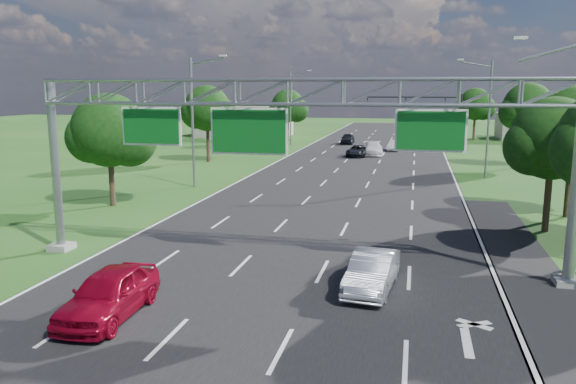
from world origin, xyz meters
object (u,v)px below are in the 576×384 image
(sign_gantry, at_px, (291,107))
(silver_sedan, at_px, (372,272))
(red_coupe, at_px, (109,293))
(box_truck, at_px, (433,128))
(traffic_signal, at_px, (433,108))

(sign_gantry, xyz_separation_m, silver_sedan, (3.67, -2.21, -6.17))
(red_coupe, bearing_deg, sign_gantry, 52.76)
(silver_sedan, distance_m, box_truck, 69.86)
(silver_sedan, bearing_deg, red_coupe, -145.43)
(sign_gantry, bearing_deg, red_coupe, -125.16)
(red_coupe, bearing_deg, box_truck, 78.40)
(red_coupe, bearing_deg, silver_sedan, 26.41)
(sign_gantry, height_order, red_coupe, sign_gantry)
(sign_gantry, relative_size, traffic_signal, 1.92)
(sign_gantry, bearing_deg, traffic_signal, 82.32)
(box_truck, bearing_deg, sign_gantry, -92.22)
(traffic_signal, bearing_deg, box_truck, 87.95)
(traffic_signal, relative_size, red_coupe, 2.52)
(silver_sedan, relative_size, box_truck, 0.47)
(red_coupe, xyz_separation_m, silver_sedan, (8.46, 4.59, -0.10))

